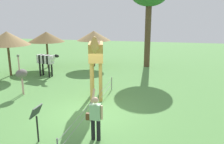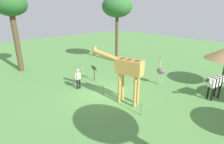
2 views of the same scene
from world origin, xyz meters
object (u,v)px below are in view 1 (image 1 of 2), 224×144
at_px(shade_hut_far, 7,38).
at_px(info_sign, 36,116).
at_px(ostrich, 21,74).
at_px(shade_hut_near, 46,37).
at_px(shade_hut_aside, 94,36).
at_px(zebra, 46,60).
at_px(giraffe, 96,55).
at_px(visitor, 95,116).

height_order(shade_hut_far, info_sign, shade_hut_far).
height_order(ostrich, info_sign, ostrich).
bearing_deg(shade_hut_near, shade_hut_aside, 109.62).
relative_size(zebra, shade_hut_aside, 0.60).
xyz_separation_m(ostrich, shade_hut_far, (-3.43, -3.32, 1.52)).
bearing_deg(info_sign, giraffe, 170.06).
distance_m(visitor, info_sign, 1.97).
distance_m(zebra, shade_hut_aside, 4.91).
bearing_deg(visitor, info_sign, -73.09).
relative_size(visitor, zebra, 0.96).
bearing_deg(shade_hut_aside, shade_hut_near, -70.38).
xyz_separation_m(giraffe, ostrich, (0.11, -4.22, -1.14)).
relative_size(visitor, info_sign, 1.33).
relative_size(shade_hut_far, shade_hut_aside, 1.05).
bearing_deg(visitor, zebra, -141.47).
distance_m(shade_hut_near, info_sign, 12.26).
xyz_separation_m(giraffe, visitor, (3.80, 1.12, -1.41)).
xyz_separation_m(giraffe, shade_hut_far, (-3.31, -7.54, 0.38)).
bearing_deg(ostrich, shade_hut_near, -162.92).
xyz_separation_m(zebra, shade_hut_near, (-2.80, -1.42, 1.39)).
bearing_deg(shade_hut_far, shade_hut_aside, 131.95).
xyz_separation_m(shade_hut_near, shade_hut_aside, (-1.31, 3.68, 0.06)).
height_order(giraffe, zebra, giraffe).
bearing_deg(shade_hut_aside, visitor, 17.66).
xyz_separation_m(zebra, shade_hut_far, (0.36, -2.71, 1.53)).
height_order(zebra, ostrich, ostrich).
bearing_deg(zebra, ostrich, 9.11).
relative_size(giraffe, shade_hut_near, 1.23).
relative_size(zebra, ostrich, 0.81).
bearing_deg(shade_hut_far, zebra, 97.47).
distance_m(giraffe, ostrich, 4.37).
bearing_deg(zebra, shade_hut_far, -82.53).
xyz_separation_m(visitor, shade_hut_aside, (-11.58, -3.69, 1.70)).
relative_size(shade_hut_far, info_sign, 2.41).
bearing_deg(shade_hut_near, visitor, 35.63).
height_order(zebra, shade_hut_far, shade_hut_far).
height_order(zebra, info_sign, zebra).
bearing_deg(shade_hut_aside, info_sign, 8.43).
relative_size(giraffe, shade_hut_far, 1.15).
xyz_separation_m(shade_hut_near, info_sign, (10.85, 5.48, -1.60)).
distance_m(ostrich, shade_hut_near, 7.03).
xyz_separation_m(visitor, zebra, (-7.47, -5.95, 0.26)).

